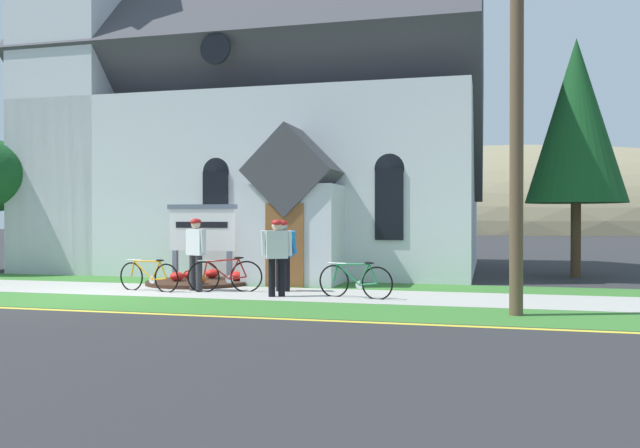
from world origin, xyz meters
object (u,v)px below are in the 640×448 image
(church_sign, at_px, (202,231))
(utility_pole, at_px, (511,23))
(cyclist_in_white_jersey, at_px, (196,248))
(cyclist_in_orange_jersey, at_px, (277,251))
(cyclist_in_green_jersey, at_px, (283,250))
(bicycle_silver, at_px, (356,281))
(bicycle_black, at_px, (149,276))
(roadside_conifer, at_px, (576,121))
(bicycle_green, at_px, (225,276))

(church_sign, bearing_deg, utility_pole, -26.70)
(cyclist_in_white_jersey, xyz_separation_m, cyclist_in_orange_jersey, (2.21, -0.60, -0.01))
(cyclist_in_green_jersey, relative_size, utility_pole, 0.18)
(church_sign, relative_size, bicycle_silver, 1.22)
(cyclist_in_green_jersey, bearing_deg, utility_pole, -26.80)
(bicycle_black, height_order, cyclist_in_orange_jersey, cyclist_in_orange_jersey)
(utility_pole, bearing_deg, bicycle_black, 167.39)
(cyclist_in_orange_jersey, height_order, utility_pole, utility_pole)
(church_sign, relative_size, roadside_conifer, 0.30)
(bicycle_black, relative_size, bicycle_green, 1.04)
(bicycle_black, relative_size, cyclist_in_orange_jersey, 1.01)
(bicycle_black, xyz_separation_m, cyclist_in_white_jersey, (1.05, 0.33, 0.66))
(bicycle_black, height_order, roadside_conifer, roadside_conifer)
(bicycle_green, relative_size, cyclist_in_orange_jersey, 0.97)
(cyclist_in_white_jersey, relative_size, roadside_conifer, 0.25)
(bicycle_black, height_order, utility_pole, utility_pole)
(bicycle_black, relative_size, cyclist_in_white_jersey, 1.00)
(cyclist_in_white_jersey, xyz_separation_m, roadside_conifer, (9.21, 6.09, 3.55))
(church_sign, distance_m, utility_pole, 9.47)
(cyclist_in_white_jersey, bearing_deg, bicycle_green, -2.22)
(roadside_conifer, bearing_deg, bicycle_green, -144.07)
(bicycle_black, bearing_deg, utility_pole, -12.61)
(bicycle_black, height_order, bicycle_silver, bicycle_silver)
(bicycle_silver, bearing_deg, cyclist_in_white_jersey, 173.98)
(bicycle_silver, xyz_separation_m, cyclist_in_green_jersey, (-1.90, 0.82, 0.61))
(bicycle_black, bearing_deg, bicycle_green, 9.37)
(cyclist_in_white_jersey, distance_m, utility_pole, 8.53)
(bicycle_silver, xyz_separation_m, roadside_conifer, (5.27, 6.51, 4.19))
(church_sign, distance_m, cyclist_in_green_jersey, 3.01)
(cyclist_in_orange_jersey, bearing_deg, utility_pole, -17.58)
(roadside_conifer, bearing_deg, cyclist_in_white_jersey, -146.52)
(church_sign, bearing_deg, cyclist_in_orange_jersey, -39.49)
(bicycle_green, bearing_deg, cyclist_in_white_jersey, 177.78)
(bicycle_green, xyz_separation_m, utility_pole, (6.34, -2.12, 4.83))
(cyclist_in_white_jersey, bearing_deg, bicycle_black, -162.60)
(bicycle_green, xyz_separation_m, cyclist_in_white_jersey, (-0.76, 0.03, 0.63))
(bicycle_green, xyz_separation_m, cyclist_in_green_jersey, (1.27, 0.44, 0.60))
(bicycle_green, bearing_deg, bicycle_black, -170.63)
(bicycle_black, distance_m, cyclist_in_orange_jersey, 3.33)
(bicycle_green, xyz_separation_m, cyclist_in_orange_jersey, (1.45, -0.57, 0.62))
(bicycle_silver, height_order, cyclist_in_white_jersey, cyclist_in_white_jersey)
(cyclist_in_green_jersey, xyz_separation_m, roadside_conifer, (7.17, 5.68, 3.58))
(cyclist_in_orange_jersey, relative_size, roadside_conifer, 0.24)
(bicycle_black, bearing_deg, cyclist_in_white_jersey, 17.40)
(bicycle_green, bearing_deg, church_sign, 128.22)
(cyclist_in_green_jersey, bearing_deg, roadside_conifer, 38.39)
(bicycle_green, height_order, roadside_conifer, roadside_conifer)
(church_sign, bearing_deg, cyclist_in_green_jersey, -26.51)
(cyclist_in_white_jersey, distance_m, cyclist_in_orange_jersey, 2.29)
(roadside_conifer, bearing_deg, bicycle_black, -147.96)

